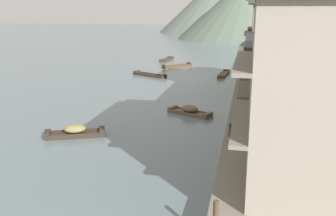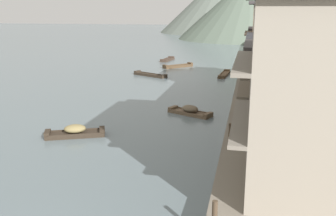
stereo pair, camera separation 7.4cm
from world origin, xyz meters
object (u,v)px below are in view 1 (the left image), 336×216
Objects in this scene: boat_moored_second at (177,66)px; house_waterfront_tall at (281,68)px; boat_moored_third at (190,111)px; mooring_post_dock_near at (216,212)px; house_waterfront_second at (299,85)px; house_waterfront_narrow at (279,43)px; mooring_post_dock_mid at (230,130)px; boat_midriver_drifting at (150,75)px; boat_moored_nearest at (75,132)px; house_waterfront_far at (274,50)px; house_waterfront_nearest at (314,85)px; boat_midriver_upstream at (224,74)px; boat_moored_far at (167,60)px.

house_waterfront_tall is (12.76, -24.34, 3.75)m from boat_moored_second.
mooring_post_dock_near is (3.62, -17.26, 1.09)m from boat_moored_third.
house_waterfront_second and house_waterfront_tall have the same top height.
house_waterfront_narrow is 16.05m from mooring_post_dock_mid.
mooring_post_dock_near is (11.48, -34.19, 1.23)m from boat_midriver_drifting.
boat_moored_second is 34.01m from house_waterfront_second.
house_waterfront_tall reaches higher than boat_moored_third.
mooring_post_dock_near is at bearing -44.74° from boat_moored_nearest.
house_waterfront_far is (12.90, -11.35, 3.77)m from boat_moored_second.
boat_midriver_drifting is at bearing 116.86° from house_waterfront_nearest.
boat_midriver_upstream is at bearing 100.24° from house_waterfront_nearest.
boat_moored_third is (5.80, -25.03, 0.11)m from boat_moored_second.
boat_moored_second is 0.61× the size of house_waterfront_second.
boat_moored_third is 7.88m from house_waterfront_tall.
house_waterfront_second reaches higher than boat_midriver_drifting.
boat_moored_far is 0.52× the size of house_waterfront_narrow.
boat_midriver_drifting is 0.79× the size of house_waterfront_far.
house_waterfront_narrow is at bearing 46.59° from boat_moored_nearest.
mooring_post_dock_near reaches higher than boat_midriver_drifting.
boat_moored_nearest is 24.00m from boat_midriver_drifting.
mooring_post_dock_near reaches higher than boat_moored_nearest.
house_waterfront_tall is at bearing 94.53° from house_waterfront_second.
boat_midriver_drifting is at bearing -164.98° from boat_midriver_upstream.
boat_midriver_drifting is 5.43× the size of mooring_post_dock_near.
mooring_post_dock_mid is at bearing -64.55° from boat_moored_third.
house_waterfront_narrow is (16.04, -24.41, 5.08)m from boat_moored_far.
boat_moored_third is 0.63× the size of house_waterfront_far.
boat_moored_far reaches higher than boat_midriver_upstream.
mooring_post_dock_near is at bearing -98.02° from house_waterfront_narrow.
mooring_post_dock_near reaches higher than boat_moored_third.
house_waterfront_far reaches higher than boat_moored_nearest.
boat_midriver_upstream is (1.38, 19.41, -0.15)m from boat_moored_third.
mooring_post_dock_mid is (12.54, -39.58, 1.18)m from boat_moored_far.
mooring_post_dock_near is at bearing -78.15° from boat_moored_third.
house_waterfront_far is at bearing 90.16° from house_waterfront_narrow.
boat_moored_far is 0.52× the size of house_waterfront_nearest.
house_waterfront_nearest reaches higher than boat_moored_far.
boat_midriver_drifting is 18.39m from house_waterfront_narrow.
house_waterfront_narrow is at bearing -64.15° from boat_midriver_upstream.
boat_moored_far is 5.61× the size of mooring_post_dock_mid.
house_waterfront_far is (14.96, -3.25, 3.80)m from boat_midriver_drifting.
boat_moored_second is at bearing 141.93° from boat_midriver_upstream.
boat_moored_second is 33.99m from mooring_post_dock_mid.
boat_moored_nearest reaches higher than boat_moored_third.
house_waterfront_narrow reaches higher than boat_moored_far.
house_waterfront_nearest is 6.91m from house_waterfront_second.
house_waterfront_tall reaches higher than mooring_post_dock_mid.
house_waterfront_nearest is at bearing -55.50° from mooring_post_dock_mid.
mooring_post_dock_near is 9.65m from mooring_post_dock_mid.
boat_moored_second is 0.48× the size of house_waterfront_nearest.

